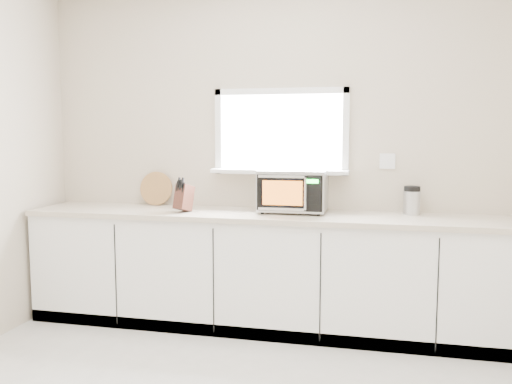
% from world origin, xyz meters
% --- Properties ---
extents(back_wall, '(4.00, 0.17, 2.70)m').
position_xyz_m(back_wall, '(0.00, 2.00, 1.36)').
color(back_wall, '#BEAC97').
rests_on(back_wall, ground).
extents(cabinets, '(3.92, 0.60, 0.88)m').
position_xyz_m(cabinets, '(0.00, 1.70, 0.44)').
color(cabinets, white).
rests_on(cabinets, ground).
extents(countertop, '(3.92, 0.64, 0.04)m').
position_xyz_m(countertop, '(0.00, 1.69, 0.90)').
color(countertop, beige).
rests_on(countertop, cabinets).
extents(microwave, '(0.52, 0.43, 0.33)m').
position_xyz_m(microwave, '(0.13, 1.80, 1.09)').
color(microwave, black).
rests_on(microwave, countertop).
extents(knife_block, '(0.13, 0.21, 0.28)m').
position_xyz_m(knife_block, '(-0.70, 1.61, 1.04)').
color(knife_block, '#4F271C').
rests_on(knife_block, countertop).
extents(cutting_board, '(0.29, 0.07, 0.29)m').
position_xyz_m(cutting_board, '(-1.08, 1.94, 1.06)').
color(cutting_board, '#B08944').
rests_on(cutting_board, countertop).
extents(coffee_grinder, '(0.16, 0.16, 0.22)m').
position_xyz_m(coffee_grinder, '(1.04, 1.88, 1.03)').
color(coffee_grinder, '#B1B4B8').
rests_on(coffee_grinder, countertop).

